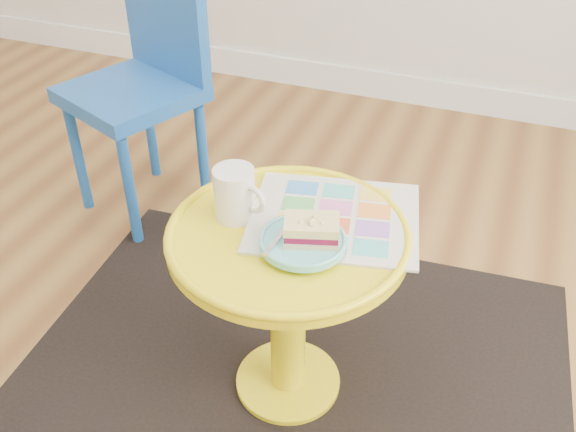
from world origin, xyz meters
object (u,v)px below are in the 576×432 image
(side_table, at_px, (288,281))
(chair, at_px, (146,72))
(newspaper, at_px, (334,217))
(mug, at_px, (236,192))
(plate, at_px, (303,242))

(side_table, distance_m, chair, 0.91)
(newspaper, height_order, mug, mug)
(side_table, bearing_deg, mug, 173.47)
(chair, xyz_separation_m, plate, (0.73, -0.63, 0.02))
(side_table, xyz_separation_m, mug, (-0.12, 0.01, 0.19))
(chair, height_order, newspaper, chair)
(chair, distance_m, newspaper, 0.91)
(side_table, bearing_deg, plate, -41.26)
(side_table, relative_size, chair, 0.61)
(newspaper, xyz_separation_m, mug, (-0.19, -0.06, 0.06))
(side_table, xyz_separation_m, plate, (0.05, -0.04, 0.15))
(side_table, distance_m, plate, 0.16)
(newspaper, bearing_deg, chair, 133.96)
(newspaper, distance_m, mug, 0.21)
(newspaper, bearing_deg, mug, -173.32)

